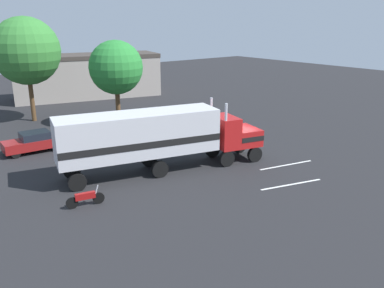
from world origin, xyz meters
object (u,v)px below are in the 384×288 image
Objects in this scene: semi_truck at (155,136)px; parked_car at (34,142)px; motorcycle at (86,198)px; person_bystander at (153,146)px; tree_center at (116,68)px; tree_left at (26,51)px.

semi_truck is 3.19× the size of parked_car.
person_bystander is at bearing 31.29° from motorcycle.
parked_car is 2.16× the size of motorcycle.
tree_center is (9.02, 2.98, 4.75)m from parked_car.
person_bystander is 0.16× the size of tree_left.
semi_truck is 8.79× the size of person_bystander.
semi_truck is 20.06m from tree_left.
motorcycle is (-5.97, -1.99, -2.04)m from semi_truck.
tree_center reaches higher than motorcycle.
tree_left reaches higher than person_bystander.
motorcycle is 22.81m from tree_left.
parked_car is 11.44m from motorcycle.
semi_truck is 1.77× the size of tree_center.
motorcycle is at bearing -148.71° from person_bystander.
person_bystander is at bearing -104.55° from tree_center.
tree_left is at bearing 78.90° from motorcycle.
tree_left reaches higher than semi_truck.
parked_car is at bearing 133.10° from person_bystander.
parked_car is 12.23m from tree_left.
semi_truck is 3.31m from person_bystander.
tree_center is at bearing 18.27° from parked_car.
tree_center is at bearing 55.28° from motorcycle.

